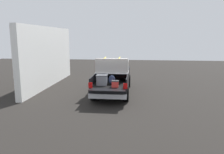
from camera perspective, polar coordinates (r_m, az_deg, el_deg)
ground_plane at (r=13.73m, az=0.27°, el=-4.07°), size 40.00×40.00×0.00m
pickup_truck at (r=13.87m, az=0.41°, el=0.15°), size 6.05×2.06×2.23m
building_facade at (r=16.18m, az=-16.12°, el=5.14°), size 8.73×0.36×4.12m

